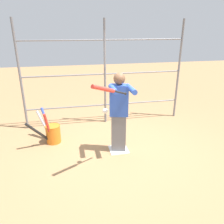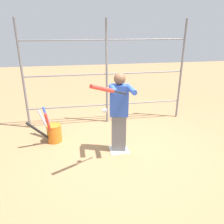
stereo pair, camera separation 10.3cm
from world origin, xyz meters
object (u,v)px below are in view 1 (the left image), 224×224
softball_in_flight (105,111)px  bat_bucket (52,133)px  baseball_bat_swinging (107,90)px  batter (119,111)px

softball_in_flight → bat_bucket: bearing=-47.8°
baseball_bat_swinging → bat_bucket: baseball_bat_swinging is taller
baseball_bat_swinging → bat_bucket: size_ratio=0.87×
batter → bat_bucket: size_ratio=2.14×
softball_in_flight → baseball_bat_swinging: bearing=86.4°
batter → softball_in_flight: batter is taller
baseball_bat_swinging → softball_in_flight: 0.52m
batter → bat_bucket: 1.73m
baseball_bat_swinging → softball_in_flight: (-0.02, -0.25, -0.46)m
bat_bucket → softball_in_flight: bearing=132.2°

